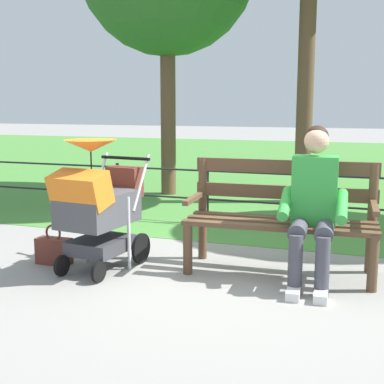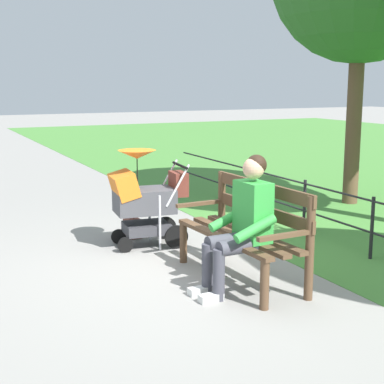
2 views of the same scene
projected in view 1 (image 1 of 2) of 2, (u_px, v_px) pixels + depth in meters
The scene contains 7 objects.
ground_plane at pixel (216, 268), 4.61m from camera, with size 60.00×60.00×0.00m, color gray.
grass_lawn at pixel (316, 164), 12.81m from camera, with size 40.00×16.00×0.01m, color #478438.
park_bench at pixel (281, 212), 4.45m from camera, with size 1.62×0.67×0.96m.
person_on_bench at pixel (313, 201), 4.13m from camera, with size 0.55×0.74×1.28m.
stroller at pixel (98, 204), 4.46m from camera, with size 0.60×0.93×1.15m.
handbag at pixel (54, 250), 4.71m from camera, with size 0.32×0.14×0.37m.
park_fence at pixel (299, 194), 5.94m from camera, with size 8.54×0.04×0.70m.
Camera 1 is at (-1.25, 4.26, 1.43)m, focal length 48.32 mm.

